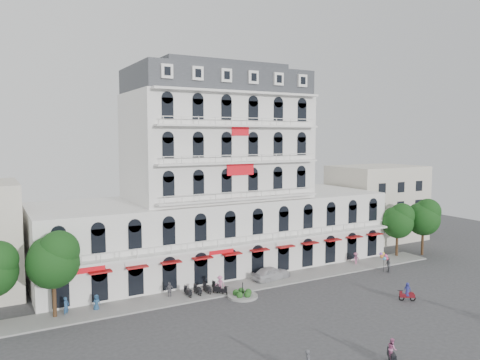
% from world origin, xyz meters
% --- Properties ---
extents(ground, '(120.00, 120.00, 0.00)m').
position_xyz_m(ground, '(0.00, 0.00, 0.00)').
color(ground, '#38383A').
rests_on(ground, ground).
extents(sidewalk, '(53.00, 4.00, 0.16)m').
position_xyz_m(sidewalk, '(0.00, 9.00, 0.08)').
color(sidewalk, gray).
rests_on(sidewalk, ground).
extents(main_building, '(45.00, 15.00, 25.80)m').
position_xyz_m(main_building, '(0.00, 18.00, 9.96)').
color(main_building, silver).
rests_on(main_building, ground).
extents(flank_building_east, '(14.00, 10.00, 12.00)m').
position_xyz_m(flank_building_east, '(30.00, 20.00, 6.00)').
color(flank_building_east, beige).
rests_on(flank_building_east, ground).
extents(traffic_island, '(3.20, 3.20, 1.60)m').
position_xyz_m(traffic_island, '(-3.00, 6.00, 0.26)').
color(traffic_island, gray).
rests_on(traffic_island, ground).
extents(parked_scooter_row, '(4.40, 1.80, 1.10)m').
position_xyz_m(parked_scooter_row, '(-6.35, 8.80, 0.00)').
color(parked_scooter_row, black).
rests_on(parked_scooter_row, ground).
extents(tree_west_inner, '(4.76, 4.76, 8.25)m').
position_xyz_m(tree_west_inner, '(-20.95, 9.48, 5.68)').
color(tree_west_inner, '#382314').
rests_on(tree_west_inner, ground).
extents(tree_east_inner, '(4.40, 4.37, 7.57)m').
position_xyz_m(tree_east_inner, '(24.05, 9.98, 5.21)').
color(tree_east_inner, '#382314').
rests_on(tree_east_inner, ground).
extents(tree_east_outer, '(4.65, 4.65, 8.05)m').
position_xyz_m(tree_east_outer, '(28.05, 8.98, 5.55)').
color(tree_east_outer, '#382314').
rests_on(tree_east_outer, ground).
extents(parked_car, '(5.07, 2.65, 1.65)m').
position_xyz_m(parked_car, '(2.80, 9.50, 0.82)').
color(parked_car, silver).
rests_on(parked_car, ground).
extents(rider_southwest, '(1.08, 1.51, 2.01)m').
position_xyz_m(rider_southwest, '(-0.38, -11.94, 1.00)').
color(rider_southwest, black).
rests_on(rider_southwest, ground).
extents(rider_east, '(1.44, 1.17, 1.93)m').
position_xyz_m(rider_east, '(11.25, -3.11, 0.93)').
color(rider_east, maroon).
rests_on(rider_east, ground).
extents(rider_center, '(1.22, 1.40, 2.14)m').
position_xyz_m(rider_center, '(-4.77, 7.72, 1.12)').
color(rider_center, black).
rests_on(rider_center, ground).
extents(pedestrian_left, '(0.92, 0.77, 1.60)m').
position_xyz_m(pedestrian_left, '(-17.22, 9.50, 0.80)').
color(pedestrian_left, navy).
rests_on(pedestrian_left, ground).
extents(pedestrian_mid, '(1.01, 0.45, 1.69)m').
position_xyz_m(pedestrian_mid, '(-9.77, 9.50, 0.85)').
color(pedestrian_mid, slate).
rests_on(pedestrian_mid, ground).
extents(pedestrian_right, '(1.12, 0.69, 1.68)m').
position_xyz_m(pedestrian_right, '(15.94, 9.50, 0.84)').
color(pedestrian_right, '#C2678F').
rests_on(pedestrian_right, ground).
extents(pedestrian_far, '(0.78, 0.80, 1.85)m').
position_xyz_m(pedestrian_far, '(-20.00, 9.50, 0.93)').
color(pedestrian_far, '#294E7B').
rests_on(pedestrian_far, ground).
extents(balloon_vendor, '(1.52, 1.39, 2.45)m').
position_xyz_m(balloon_vendor, '(17.05, 5.26, 1.25)').
color(balloon_vendor, '#4F5056').
rests_on(balloon_vendor, ground).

